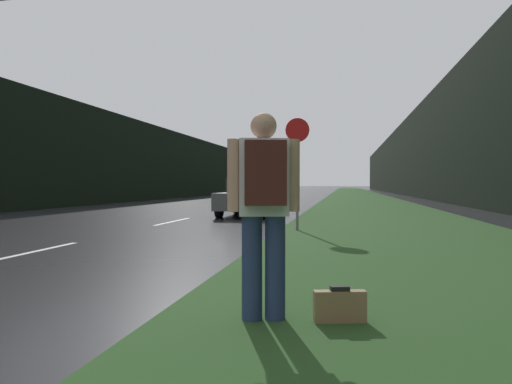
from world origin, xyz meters
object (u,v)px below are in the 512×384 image
(stop_sign, at_px, (297,164))
(hitchhiker_with_backpack, at_px, (264,202))
(suitcase, at_px, (340,307))
(car_passing_near, at_px, (251,197))

(stop_sign, distance_m, hitchhiker_with_backpack, 7.94)
(hitchhiker_with_backpack, distance_m, suitcase, 1.11)
(stop_sign, relative_size, suitcase, 6.33)
(hitchhiker_with_backpack, bearing_deg, suitcase, -7.60)
(hitchhiker_with_backpack, bearing_deg, stop_sign, 79.96)
(stop_sign, xyz_separation_m, car_passing_near, (-2.36, 5.43, -1.03))
(suitcase, bearing_deg, stop_sign, 84.72)
(suitcase, bearing_deg, car_passing_near, 91.15)
(suitcase, relative_size, car_passing_near, 0.10)
(hitchhiker_with_backpack, height_order, car_passing_near, hitchhiker_with_backpack)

